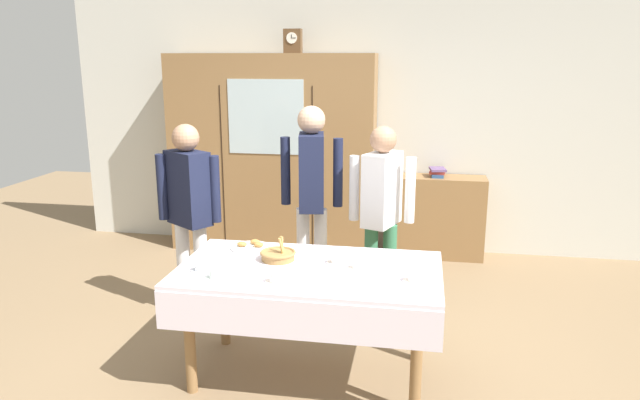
{
  "coord_description": "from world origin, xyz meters",
  "views": [
    {
      "loc": [
        0.68,
        -3.67,
        2.08
      ],
      "look_at": [
        0.0,
        0.2,
        1.11
      ],
      "focal_mm": 32.86,
      "sensor_mm": 36.0,
      "label": 1
    }
  ],
  "objects_px": {
    "spoon_front_edge": "(255,273)",
    "person_behind_table_right": "(382,204)",
    "tea_cup_back_edge": "(414,277)",
    "tea_cup_far_right": "(358,265)",
    "bread_basket": "(278,255)",
    "person_by_cabinet": "(189,203)",
    "tea_cup_near_left": "(337,260)",
    "pastry_plate": "(251,246)",
    "book_stack": "(438,172)",
    "tea_cup_mid_right": "(201,267)",
    "tea_cup_mid_left": "(276,278)",
    "wall_cabinet": "(272,154)",
    "person_near_right_end": "(312,186)",
    "tea_cup_front_edge": "(216,275)",
    "mantel_clock": "(293,41)",
    "dining_table": "(308,285)",
    "bookshelf_low": "(435,217)"
  },
  "relations": [
    {
      "from": "spoon_front_edge",
      "to": "person_behind_table_right",
      "type": "bearing_deg",
      "value": 59.51
    },
    {
      "from": "tea_cup_back_edge",
      "to": "tea_cup_far_right",
      "type": "bearing_deg",
      "value": 155.88
    },
    {
      "from": "bread_basket",
      "to": "person_by_cabinet",
      "type": "height_order",
      "value": "person_by_cabinet"
    },
    {
      "from": "tea_cup_near_left",
      "to": "pastry_plate",
      "type": "bearing_deg",
      "value": 161.92
    },
    {
      "from": "book_stack",
      "to": "tea_cup_mid_right",
      "type": "bearing_deg",
      "value": -118.46
    },
    {
      "from": "tea_cup_mid_left",
      "to": "spoon_front_edge",
      "type": "distance_m",
      "value": 0.22
    },
    {
      "from": "tea_cup_mid_right",
      "to": "book_stack",
      "type": "bearing_deg",
      "value": 61.54
    },
    {
      "from": "wall_cabinet",
      "to": "book_stack",
      "type": "height_order",
      "value": "wall_cabinet"
    },
    {
      "from": "wall_cabinet",
      "to": "tea_cup_mid_right",
      "type": "xyz_separation_m",
      "value": [
        0.24,
        -2.74,
        -0.27
      ]
    },
    {
      "from": "person_near_right_end",
      "to": "tea_cup_near_left",
      "type": "bearing_deg",
      "value": -70.96
    },
    {
      "from": "pastry_plate",
      "to": "person_by_cabinet",
      "type": "distance_m",
      "value": 0.8
    },
    {
      "from": "tea_cup_front_edge",
      "to": "tea_cup_back_edge",
      "type": "bearing_deg",
      "value": 7.58
    },
    {
      "from": "tea_cup_back_edge",
      "to": "tea_cup_front_edge",
      "type": "bearing_deg",
      "value": -172.42
    },
    {
      "from": "tea_cup_back_edge",
      "to": "person_near_right_end",
      "type": "distance_m",
      "value": 1.59
    },
    {
      "from": "pastry_plate",
      "to": "person_behind_table_right",
      "type": "relative_size",
      "value": 0.18
    },
    {
      "from": "mantel_clock",
      "to": "person_by_cabinet",
      "type": "bearing_deg",
      "value": -104.28
    },
    {
      "from": "book_stack",
      "to": "person_near_right_end",
      "type": "xyz_separation_m",
      "value": [
        -1.06,
        -1.43,
        0.13
      ]
    },
    {
      "from": "tea_cup_near_left",
      "to": "tea_cup_front_edge",
      "type": "height_order",
      "value": "same"
    },
    {
      "from": "dining_table",
      "to": "book_stack",
      "type": "distance_m",
      "value": 2.78
    },
    {
      "from": "tea_cup_far_right",
      "to": "tea_cup_back_edge",
      "type": "bearing_deg",
      "value": -24.12
    },
    {
      "from": "book_stack",
      "to": "spoon_front_edge",
      "type": "distance_m",
      "value": 3.0
    },
    {
      "from": "bread_basket",
      "to": "person_near_right_end",
      "type": "xyz_separation_m",
      "value": [
        0.02,
        1.07,
        0.24
      ]
    },
    {
      "from": "mantel_clock",
      "to": "tea_cup_far_right",
      "type": "xyz_separation_m",
      "value": [
        0.97,
        -2.53,
        -1.44
      ]
    },
    {
      "from": "wall_cabinet",
      "to": "tea_cup_far_right",
      "type": "height_order",
      "value": "wall_cabinet"
    },
    {
      "from": "book_stack",
      "to": "tea_cup_far_right",
      "type": "xyz_separation_m",
      "value": [
        -0.54,
        -2.58,
        -0.12
      ]
    },
    {
      "from": "dining_table",
      "to": "tea_cup_front_edge",
      "type": "distance_m",
      "value": 0.6
    },
    {
      "from": "bread_basket",
      "to": "tea_cup_front_edge",
      "type": "bearing_deg",
      "value": -126.32
    },
    {
      "from": "tea_cup_mid_left",
      "to": "person_near_right_end",
      "type": "height_order",
      "value": "person_near_right_end"
    },
    {
      "from": "bread_basket",
      "to": "pastry_plate",
      "type": "xyz_separation_m",
      "value": [
        -0.25,
        0.21,
        -0.02
      ]
    },
    {
      "from": "tea_cup_mid_left",
      "to": "person_behind_table_right",
      "type": "height_order",
      "value": "person_behind_table_right"
    },
    {
      "from": "mantel_clock",
      "to": "bookshelf_low",
      "type": "bearing_deg",
      "value": 1.94
    },
    {
      "from": "book_stack",
      "to": "pastry_plate",
      "type": "distance_m",
      "value": 2.65
    },
    {
      "from": "bread_basket",
      "to": "book_stack",
      "type": "bearing_deg",
      "value": 66.52
    },
    {
      "from": "dining_table",
      "to": "tea_cup_mid_right",
      "type": "bearing_deg",
      "value": -167.43
    },
    {
      "from": "wall_cabinet",
      "to": "bread_basket",
      "type": "xyz_separation_m",
      "value": [
        0.67,
        -2.45,
        -0.26
      ]
    },
    {
      "from": "tea_cup_back_edge",
      "to": "tea_cup_mid_left",
      "type": "bearing_deg",
      "value": -169.15
    },
    {
      "from": "wall_cabinet",
      "to": "tea_cup_mid_right",
      "type": "relative_size",
      "value": 16.89
    },
    {
      "from": "bookshelf_low",
      "to": "person_near_right_end",
      "type": "height_order",
      "value": "person_near_right_end"
    },
    {
      "from": "wall_cabinet",
      "to": "tea_cup_back_edge",
      "type": "relative_size",
      "value": 16.89
    },
    {
      "from": "tea_cup_mid_right",
      "to": "bread_basket",
      "type": "relative_size",
      "value": 0.54
    },
    {
      "from": "tea_cup_back_edge",
      "to": "tea_cup_mid_right",
      "type": "relative_size",
      "value": 1.0
    },
    {
      "from": "tea_cup_mid_right",
      "to": "spoon_front_edge",
      "type": "xyz_separation_m",
      "value": [
        0.34,
        0.02,
        -0.02
      ]
    },
    {
      "from": "wall_cabinet",
      "to": "person_near_right_end",
      "type": "bearing_deg",
      "value": -63.28
    },
    {
      "from": "tea_cup_mid_right",
      "to": "dining_table",
      "type": "bearing_deg",
      "value": 12.57
    },
    {
      "from": "mantel_clock",
      "to": "tea_cup_front_edge",
      "type": "bearing_deg",
      "value": -87.3
    },
    {
      "from": "bookshelf_low",
      "to": "tea_cup_back_edge",
      "type": "bearing_deg",
      "value": -93.88
    },
    {
      "from": "tea_cup_near_left",
      "to": "spoon_front_edge",
      "type": "bearing_deg",
      "value": -151.43
    },
    {
      "from": "tea_cup_back_edge",
      "to": "bookshelf_low",
      "type": "bearing_deg",
      "value": 86.12
    },
    {
      "from": "wall_cabinet",
      "to": "dining_table",
      "type": "bearing_deg",
      "value": -70.83
    },
    {
      "from": "tea_cup_far_right",
      "to": "spoon_front_edge",
      "type": "relative_size",
      "value": 1.09
    }
  ]
}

